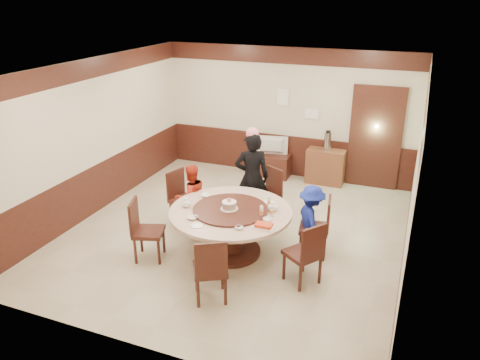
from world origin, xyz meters
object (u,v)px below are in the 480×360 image
at_px(television, 271,146).
at_px(thermos, 328,141).
at_px(banquet_table, 231,223).
at_px(birthday_cake, 229,205).
at_px(side_cabinet, 325,166).
at_px(person_red, 191,197).
at_px(shrimp_platter, 264,226).
at_px(tv_stand, 271,165).
at_px(person_blue, 311,220).
at_px(person_standing, 252,178).

xyz_separation_m(television, thermos, (1.22, 0.03, 0.24)).
height_order(banquet_table, birthday_cake, birthday_cake).
relative_size(side_cabinet, thermos, 2.11).
bearing_deg(person_red, shrimp_platter, 101.39).
bearing_deg(banquet_table, television, 97.42).
bearing_deg(television, shrimp_platter, 95.88).
bearing_deg(tv_stand, person_blue, -61.32).
xyz_separation_m(person_standing, thermos, (0.87, 2.24, 0.11)).
relative_size(person_standing, television, 2.34).
height_order(person_blue, side_cabinet, person_blue).
bearing_deg(thermos, person_standing, -111.11).
distance_m(birthday_cake, television, 3.46).
relative_size(banquet_table, person_standing, 1.15).
relative_size(birthday_cake, television, 0.38).
bearing_deg(tv_stand, shrimp_platter, -73.64).
xyz_separation_m(person_red, tv_stand, (0.51, 2.87, -0.34)).
xyz_separation_m(person_red, side_cabinet, (1.73, 2.90, -0.21)).
xyz_separation_m(shrimp_platter, thermos, (0.12, 3.79, 0.16)).
height_order(person_red, birthday_cake, person_red).
height_order(person_standing, thermos, person_standing).
distance_m(tv_stand, thermos, 1.40).
bearing_deg(person_standing, person_blue, 125.67).
height_order(person_red, side_cabinet, person_red).
height_order(banquet_table, side_cabinet, banquet_table).
bearing_deg(television, person_standing, 88.65).
relative_size(banquet_table, television, 2.68).
bearing_deg(person_blue, tv_stand, -5.97).
xyz_separation_m(person_standing, birthday_cake, (0.08, -1.21, 0.02)).
distance_m(person_red, side_cabinet, 3.38).
xyz_separation_m(birthday_cake, tv_stand, (-0.43, 3.43, -0.59)).
xyz_separation_m(person_standing, person_blue, (1.25, -0.72, -0.26)).
relative_size(birthday_cake, shrimp_platter, 0.90).
xyz_separation_m(person_blue, television, (-1.60, 2.93, 0.13)).
xyz_separation_m(birthday_cake, side_cabinet, (0.78, 3.46, -0.47)).
distance_m(person_blue, television, 3.34).
relative_size(person_blue, side_cabinet, 1.42).
bearing_deg(television, tv_stand, 169.52).
relative_size(banquet_table, tv_stand, 2.23).
bearing_deg(thermos, person_red, -120.93).
distance_m(birthday_cake, side_cabinet, 3.58).
distance_m(banquet_table, person_standing, 1.23).
xyz_separation_m(birthday_cake, shrimp_platter, (0.67, -0.33, -0.07)).
distance_m(television, thermos, 1.25).
xyz_separation_m(person_blue, side_cabinet, (-0.39, 2.96, -0.19)).
height_order(person_standing, tv_stand, person_standing).
relative_size(person_red, thermos, 3.09).
height_order(shrimp_platter, television, television).
distance_m(person_red, shrimp_platter, 1.86).
distance_m(person_blue, thermos, 3.01).
distance_m(person_standing, television, 2.25).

